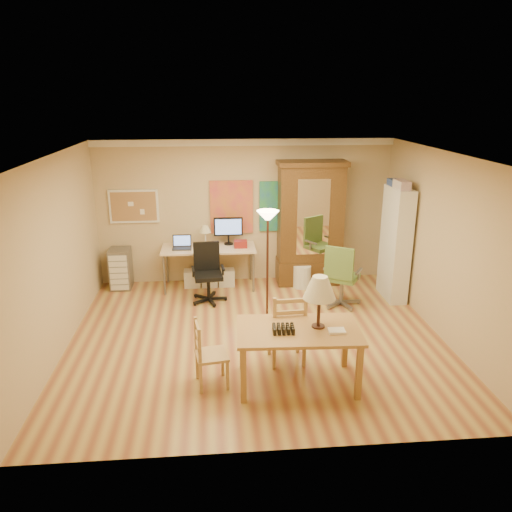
{
  "coord_description": "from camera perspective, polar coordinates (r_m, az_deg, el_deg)",
  "views": [
    {
      "loc": [
        -0.59,
        -6.7,
        3.47
      ],
      "look_at": [
        0.02,
        0.3,
        1.18
      ],
      "focal_mm": 35.0,
      "sensor_mm": 36.0,
      "label": 1
    }
  ],
  "objects": [
    {
      "name": "floor",
      "position": [
        7.57,
        0.05,
        -9.26
      ],
      "size": [
        5.5,
        5.5,
        0.0
      ],
      "primitive_type": "plane",
      "color": "brown",
      "rests_on": "ground"
    },
    {
      "name": "torchiere_lamp",
      "position": [
        7.46,
        1.34,
        2.48
      ],
      "size": [
        0.33,
        0.33,
        1.83
      ],
      "color": "#3B1E17",
      "rests_on": "floor"
    },
    {
      "name": "art_panel_left",
      "position": [
        9.4,
        -2.81,
        5.6
      ],
      "size": [
        0.8,
        0.04,
        1.0
      ],
      "primitive_type": "cube",
      "color": "orange",
      "rests_on": "floor"
    },
    {
      "name": "wastebin",
      "position": [
        9.41,
        5.27,
        -2.31
      ],
      "size": [
        0.34,
        0.34,
        0.42
      ],
      "primitive_type": "cylinder",
      "color": "silver",
      "rests_on": "floor"
    },
    {
      "name": "bookshelf",
      "position": [
        9.0,
        15.64,
        1.31
      ],
      "size": [
        0.3,
        0.79,
        1.98
      ],
      "color": "white",
      "rests_on": "floor"
    },
    {
      "name": "art_panel_right",
      "position": [
        9.47,
        2.66,
        5.7
      ],
      "size": [
        0.75,
        0.04,
        0.95
      ],
      "primitive_type": "cube",
      "color": "teal",
      "rests_on": "floor"
    },
    {
      "name": "crown_molding",
      "position": [
        9.22,
        -1.33,
        12.86
      ],
      "size": [
        5.5,
        0.08,
        0.12
      ],
      "primitive_type": "cube",
      "color": "white",
      "rests_on": "floor"
    },
    {
      "name": "ladder_chair_back",
      "position": [
        6.74,
        3.58,
        -8.43
      ],
      "size": [
        0.49,
        0.47,
        1.01
      ],
      "color": "tan",
      "rests_on": "floor"
    },
    {
      "name": "computer_desk",
      "position": [
        9.35,
        -5.2,
        -0.72
      ],
      "size": [
        1.71,
        0.75,
        1.3
      ],
      "color": "tan",
      "rests_on": "floor"
    },
    {
      "name": "corkboard",
      "position": [
        9.49,
        -13.79,
        5.53
      ],
      "size": [
        0.9,
        0.04,
        0.62
      ],
      "primitive_type": "cube",
      "color": "#AC7A50",
      "rests_on": "floor"
    },
    {
      "name": "dining_table",
      "position": [
        6.11,
        5.74,
        -7.02
      ],
      "size": [
        1.54,
        0.96,
        1.41
      ],
      "color": "olive",
      "rests_on": "floor"
    },
    {
      "name": "office_chair_green",
      "position": [
        8.64,
        9.68,
        -3.8
      ],
      "size": [
        0.69,
        0.69,
        1.1
      ],
      "color": "slate",
      "rests_on": "floor"
    },
    {
      "name": "office_chair_black",
      "position": [
        8.77,
        -5.47,
        -3.42
      ],
      "size": [
        0.63,
        0.63,
        1.03
      ],
      "color": "black",
      "rests_on": "floor"
    },
    {
      "name": "ladder_chair_left",
      "position": [
        6.28,
        -5.36,
        -11.28
      ],
      "size": [
        0.44,
        0.45,
        0.86
      ],
      "color": "tan",
      "rests_on": "floor"
    },
    {
      "name": "armoire",
      "position": [
        9.44,
        6.17,
        2.84
      ],
      "size": [
        1.26,
        0.6,
        2.33
      ],
      "color": "#3B2510",
      "rests_on": "floor"
    },
    {
      "name": "drawer_cart",
      "position": [
        9.61,
        -15.21,
        -1.4
      ],
      "size": [
        0.38,
        0.45,
        0.75
      ],
      "color": "slate",
      "rests_on": "floor"
    }
  ]
}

